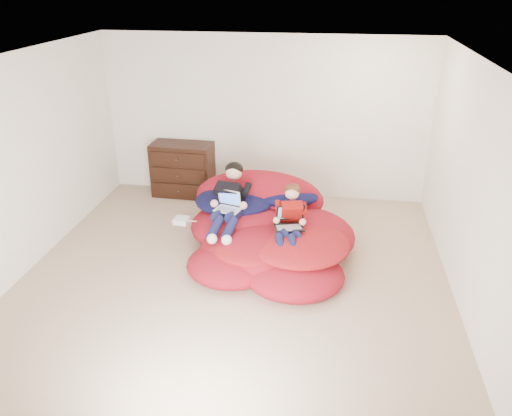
{
  "coord_description": "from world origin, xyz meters",
  "views": [
    {
      "loc": [
        1.02,
        -4.96,
        3.27
      ],
      "look_at": [
        0.19,
        0.42,
        0.7
      ],
      "focal_mm": 35.0,
      "sensor_mm": 36.0,
      "label": 1
    }
  ],
  "objects": [
    {
      "name": "dresser",
      "position": [
        -1.28,
        2.25,
        0.43
      ],
      "size": [
        0.97,
        0.55,
        0.86
      ],
      "color": "black",
      "rests_on": "ground"
    },
    {
      "name": "older_boy",
      "position": [
        -0.2,
        0.74,
        0.67
      ],
      "size": [
        0.38,
        1.14,
        0.68
      ],
      "color": "black",
      "rests_on": "beanbag_pile"
    },
    {
      "name": "younger_boy",
      "position": [
        0.6,
        0.48,
        0.6
      ],
      "size": [
        0.33,
        0.93,
        0.6
      ],
      "color": "maroon",
      "rests_on": "beanbag_pile"
    },
    {
      "name": "laptop_black",
      "position": [
        0.6,
        0.43,
        0.55
      ],
      "size": [
        0.4,
        0.42,
        0.24
      ],
      "color": "black",
      "rests_on": "younger_boy"
    },
    {
      "name": "laptop_white",
      "position": [
        -0.2,
        0.64,
        0.63
      ],
      "size": [
        0.36,
        0.34,
        0.23
      ],
      "color": "silver",
      "rests_on": "older_boy"
    },
    {
      "name": "power_adapter",
      "position": [
        -0.79,
        0.5,
        0.42
      ],
      "size": [
        0.19,
        0.19,
        0.07
      ],
      "primitive_type": "cube",
      "rotation": [
        0.0,
        0.0,
        -0.06
      ],
      "color": "silver",
      "rests_on": "beanbag_pile"
    },
    {
      "name": "cream_pillow",
      "position": [
        -0.17,
        1.47,
        0.62
      ],
      "size": [
        0.4,
        0.25,
        0.25
      ],
      "primitive_type": "ellipsoid",
      "color": "beige",
      "rests_on": "beanbag_pile"
    },
    {
      "name": "room_shell",
      "position": [
        0.0,
        0.0,
        0.22
      ],
      "size": [
        5.1,
        5.1,
        2.77
      ],
      "color": "tan",
      "rests_on": "ground"
    },
    {
      "name": "beanbag_pile",
      "position": [
        0.29,
        0.68,
        0.26
      ],
      "size": [
        2.25,
        2.39,
        0.88
      ],
      "color": "#A91322",
      "rests_on": "ground"
    }
  ]
}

